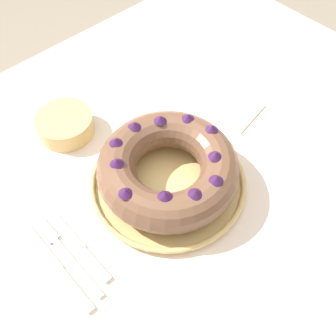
{
  "coord_description": "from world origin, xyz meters",
  "views": [
    {
      "loc": [
        -0.36,
        -0.37,
        1.46
      ],
      "look_at": [
        -0.03,
        -0.01,
        0.79
      ],
      "focal_mm": 42.0,
      "sensor_mm": 36.0,
      "label": 1
    }
  ],
  "objects_px": {
    "bundt_cake": "(168,168)",
    "serving_knife": "(61,272)",
    "serving_dish": "(168,182)",
    "fork": "(64,251)",
    "side_bowl": "(65,125)",
    "cake_knife": "(83,251)",
    "napkin": "(239,112)"
  },
  "relations": [
    {
      "from": "serving_knife",
      "to": "napkin",
      "type": "bearing_deg",
      "value": -0.41
    },
    {
      "from": "bundt_cake",
      "to": "serving_knife",
      "type": "relative_size",
      "value": 1.3
    },
    {
      "from": "cake_knife",
      "to": "napkin",
      "type": "relative_size",
      "value": 1.56
    },
    {
      "from": "bundt_cake",
      "to": "napkin",
      "type": "xyz_separation_m",
      "value": [
        0.29,
        0.04,
        -0.06
      ]
    },
    {
      "from": "cake_knife",
      "to": "side_bowl",
      "type": "distance_m",
      "value": 0.33
    },
    {
      "from": "fork",
      "to": "cake_knife",
      "type": "xyz_separation_m",
      "value": [
        0.03,
        -0.03,
        0.0
      ]
    },
    {
      "from": "serving_dish",
      "to": "cake_knife",
      "type": "xyz_separation_m",
      "value": [
        -0.23,
        -0.0,
        -0.01
      ]
    },
    {
      "from": "serving_knife",
      "to": "side_bowl",
      "type": "relative_size",
      "value": 1.69
    },
    {
      "from": "bundt_cake",
      "to": "serving_knife",
      "type": "bearing_deg",
      "value": -178.27
    },
    {
      "from": "serving_dish",
      "to": "bundt_cake",
      "type": "distance_m",
      "value": 0.05
    },
    {
      "from": "serving_knife",
      "to": "cake_knife",
      "type": "height_order",
      "value": "same"
    },
    {
      "from": "side_bowl",
      "to": "napkin",
      "type": "height_order",
      "value": "side_bowl"
    },
    {
      "from": "bundt_cake",
      "to": "fork",
      "type": "xyz_separation_m",
      "value": [
        -0.26,
        0.02,
        -0.06
      ]
    },
    {
      "from": "fork",
      "to": "serving_knife",
      "type": "distance_m",
      "value": 0.04
    },
    {
      "from": "fork",
      "to": "bundt_cake",
      "type": "bearing_deg",
      "value": -0.29
    },
    {
      "from": "cake_knife",
      "to": "napkin",
      "type": "height_order",
      "value": "cake_knife"
    },
    {
      "from": "bundt_cake",
      "to": "cake_knife",
      "type": "xyz_separation_m",
      "value": [
        -0.23,
        -0.0,
        -0.06
      ]
    },
    {
      "from": "fork",
      "to": "cake_knife",
      "type": "relative_size",
      "value": 1.12
    },
    {
      "from": "serving_dish",
      "to": "serving_knife",
      "type": "xyz_separation_m",
      "value": [
        -0.29,
        -0.01,
        -0.01
      ]
    },
    {
      "from": "serving_dish",
      "to": "serving_knife",
      "type": "bearing_deg",
      "value": -178.28
    },
    {
      "from": "serving_dish",
      "to": "napkin",
      "type": "height_order",
      "value": "serving_dish"
    },
    {
      "from": "serving_knife",
      "to": "side_bowl",
      "type": "height_order",
      "value": "side_bowl"
    },
    {
      "from": "fork",
      "to": "serving_knife",
      "type": "height_order",
      "value": "serving_knife"
    },
    {
      "from": "serving_dish",
      "to": "napkin",
      "type": "bearing_deg",
      "value": 7.86
    },
    {
      "from": "bundt_cake",
      "to": "side_bowl",
      "type": "height_order",
      "value": "bundt_cake"
    },
    {
      "from": "side_bowl",
      "to": "serving_dish",
      "type": "bearing_deg",
      "value": -75.28
    },
    {
      "from": "serving_knife",
      "to": "side_bowl",
      "type": "bearing_deg",
      "value": 48.56
    },
    {
      "from": "serving_knife",
      "to": "side_bowl",
      "type": "xyz_separation_m",
      "value": [
        0.22,
        0.29,
        0.02
      ]
    },
    {
      "from": "serving_knife",
      "to": "napkin",
      "type": "relative_size",
      "value": 1.88
    },
    {
      "from": "fork",
      "to": "cake_knife",
      "type": "height_order",
      "value": "cake_knife"
    },
    {
      "from": "serving_knife",
      "to": "side_bowl",
      "type": "distance_m",
      "value": 0.37
    },
    {
      "from": "napkin",
      "to": "serving_dish",
      "type": "bearing_deg",
      "value": -172.14
    }
  ]
}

